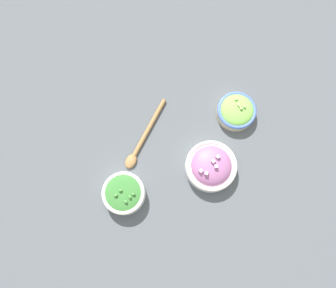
# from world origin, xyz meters

# --- Properties ---
(ground_plane) EXTENTS (3.00, 3.00, 0.00)m
(ground_plane) POSITION_xyz_m (0.00, 0.00, 0.00)
(ground_plane) COLOR #4C5156
(bowl_red_onion) EXTENTS (0.16, 0.16, 0.07)m
(bowl_red_onion) POSITION_xyz_m (0.13, -0.07, 0.03)
(bowl_red_onion) COLOR white
(bowl_red_onion) RESTS_ON ground_plane
(bowl_lettuce) EXTENTS (0.13, 0.13, 0.06)m
(bowl_lettuce) POSITION_xyz_m (0.22, 0.11, 0.02)
(bowl_lettuce) COLOR beige
(bowl_lettuce) RESTS_ON ground_plane
(bowl_broccoli) EXTENTS (0.13, 0.13, 0.06)m
(bowl_broccoli) POSITION_xyz_m (-0.13, -0.15, 0.03)
(bowl_broccoli) COLOR white
(bowl_broccoli) RESTS_ON ground_plane
(wooden_spoon) EXTENTS (0.14, 0.23, 0.02)m
(wooden_spoon) POSITION_xyz_m (-0.08, 0.02, 0.01)
(wooden_spoon) COLOR olive
(wooden_spoon) RESTS_ON ground_plane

